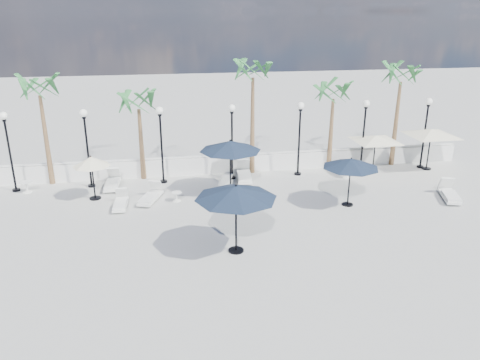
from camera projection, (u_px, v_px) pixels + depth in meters
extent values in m
plane|color=#9D9D98|center=(258.00, 234.00, 18.10)|extent=(100.00, 100.00, 0.00)
cube|color=silver|center=(229.00, 164.00, 24.90)|extent=(26.00, 0.30, 0.90)
cube|color=silver|center=(229.00, 155.00, 24.72)|extent=(26.00, 0.12, 0.08)
cylinder|color=black|center=(16.00, 190.00, 22.43)|extent=(0.36, 0.36, 0.10)
cylinder|color=black|center=(10.00, 156.00, 21.85)|extent=(0.10, 0.10, 3.50)
cylinder|color=black|center=(4.00, 120.00, 21.27)|extent=(0.18, 0.18, 0.10)
sphere|color=white|center=(3.00, 116.00, 21.20)|extent=(0.36, 0.36, 0.36)
cylinder|color=black|center=(92.00, 186.00, 22.99)|extent=(0.36, 0.36, 0.10)
cylinder|color=black|center=(88.00, 152.00, 22.41)|extent=(0.10, 0.10, 3.50)
cylinder|color=black|center=(84.00, 118.00, 21.83)|extent=(0.18, 0.18, 0.10)
sphere|color=white|center=(83.00, 113.00, 21.76)|extent=(0.36, 0.36, 0.36)
cylinder|color=black|center=(164.00, 181.00, 23.55)|extent=(0.36, 0.36, 0.10)
cylinder|color=black|center=(162.00, 149.00, 22.97)|extent=(0.10, 0.10, 3.50)
cylinder|color=black|center=(160.00, 115.00, 22.39)|extent=(0.18, 0.18, 0.10)
sphere|color=white|center=(159.00, 111.00, 22.32)|extent=(0.36, 0.36, 0.36)
cylinder|color=black|center=(232.00, 177.00, 24.11)|extent=(0.36, 0.36, 0.10)
cylinder|color=black|center=(232.00, 146.00, 23.53)|extent=(0.10, 0.10, 3.50)
cylinder|color=black|center=(232.00, 112.00, 22.95)|extent=(0.18, 0.18, 0.10)
sphere|color=white|center=(232.00, 108.00, 22.88)|extent=(0.36, 0.36, 0.36)
cylinder|color=black|center=(298.00, 174.00, 24.67)|extent=(0.36, 0.36, 0.10)
cylinder|color=black|center=(299.00, 143.00, 24.09)|extent=(0.10, 0.10, 3.50)
cylinder|color=black|center=(300.00, 110.00, 23.51)|extent=(0.18, 0.18, 0.10)
sphere|color=white|center=(301.00, 106.00, 23.44)|extent=(0.36, 0.36, 0.36)
cylinder|color=black|center=(360.00, 170.00, 25.23)|extent=(0.36, 0.36, 0.10)
cylinder|color=black|center=(363.00, 140.00, 24.65)|extent=(0.10, 0.10, 3.50)
cylinder|color=black|center=(366.00, 108.00, 24.07)|extent=(0.18, 0.18, 0.10)
sphere|color=white|center=(366.00, 104.00, 24.00)|extent=(0.36, 0.36, 0.36)
cylinder|color=black|center=(420.00, 167.00, 25.79)|extent=(0.36, 0.36, 0.10)
cylinder|color=black|center=(424.00, 137.00, 25.21)|extent=(0.10, 0.10, 3.50)
cylinder|color=black|center=(428.00, 105.00, 24.63)|extent=(0.18, 0.18, 0.10)
sphere|color=white|center=(429.00, 101.00, 24.56)|extent=(0.36, 0.36, 0.36)
cone|color=brown|center=(46.00, 141.00, 22.68)|extent=(0.28, 0.28, 4.40)
cone|color=brown|center=(141.00, 145.00, 23.53)|extent=(0.28, 0.28, 3.60)
cone|color=brown|center=(252.00, 127.00, 24.21)|extent=(0.28, 0.28, 5.00)
cone|color=brown|center=(331.00, 134.00, 25.10)|extent=(0.28, 0.28, 3.80)
cone|color=brown|center=(396.00, 124.00, 25.55)|extent=(0.28, 0.28, 4.60)
cube|color=beige|center=(121.00, 204.00, 20.53)|extent=(0.62, 1.67, 0.09)
cube|color=beige|center=(120.00, 204.00, 20.29)|extent=(0.56, 1.13, 0.09)
cube|color=beige|center=(122.00, 192.00, 21.05)|extent=(0.53, 0.41, 0.52)
cube|color=beige|center=(151.00, 198.00, 21.19)|extent=(1.22, 1.92, 0.10)
cube|color=beige|center=(149.00, 198.00, 20.92)|extent=(0.97, 1.35, 0.10)
cube|color=beige|center=(156.00, 185.00, 21.74)|extent=(0.69, 0.61, 0.57)
cube|color=beige|center=(112.00, 184.00, 22.84)|extent=(0.70, 1.92, 0.10)
cube|color=beige|center=(112.00, 184.00, 22.56)|extent=(0.64, 1.30, 0.10)
cube|color=beige|center=(114.00, 172.00, 23.42)|extent=(0.61, 0.47, 0.59)
cube|color=beige|center=(234.00, 191.00, 21.96)|extent=(1.30, 1.95, 0.10)
cube|color=beige|center=(237.00, 191.00, 21.73)|extent=(1.03, 1.38, 0.10)
cube|color=beige|center=(225.00, 179.00, 22.43)|extent=(0.71, 0.63, 0.58)
cube|color=beige|center=(244.00, 177.00, 23.88)|extent=(0.94, 2.14, 0.11)
cube|color=beige|center=(245.00, 176.00, 23.58)|extent=(0.81, 1.47, 0.11)
cube|color=beige|center=(243.00, 164.00, 24.53)|extent=(0.70, 0.57, 0.65)
cube|color=beige|center=(449.00, 196.00, 21.40)|extent=(1.24, 2.04, 0.10)
cube|color=beige|center=(451.00, 196.00, 21.12)|extent=(1.00, 1.43, 0.10)
cube|color=beige|center=(446.00, 182.00, 22.00)|extent=(0.72, 0.63, 0.60)
cylinder|color=beige|center=(28.00, 192.00, 22.25)|extent=(0.42, 0.42, 0.03)
cylinder|color=beige|center=(27.00, 187.00, 22.17)|extent=(0.06, 0.06, 0.51)
cylinder|color=beige|center=(26.00, 182.00, 22.08)|extent=(0.55, 0.55, 0.03)
cylinder|color=beige|center=(177.00, 201.00, 21.23)|extent=(0.35, 0.35, 0.03)
cylinder|color=beige|center=(177.00, 197.00, 21.16)|extent=(0.05, 0.05, 0.41)
cylinder|color=beige|center=(177.00, 192.00, 21.09)|extent=(0.45, 0.45, 0.03)
cylinder|color=beige|center=(347.00, 178.00, 24.15)|extent=(0.39, 0.39, 0.03)
cylinder|color=beige|center=(347.00, 174.00, 24.08)|extent=(0.06, 0.06, 0.47)
cylinder|color=beige|center=(347.00, 169.00, 23.99)|extent=(0.51, 0.51, 0.03)
cylinder|color=black|center=(236.00, 250.00, 16.81)|extent=(0.56, 0.56, 0.06)
cylinder|color=black|center=(236.00, 220.00, 16.40)|extent=(0.07, 0.07, 2.45)
cone|color=black|center=(236.00, 192.00, 16.04)|extent=(2.90, 2.90, 0.45)
sphere|color=black|center=(236.00, 185.00, 15.96)|extent=(0.08, 0.08, 0.08)
cylinder|color=black|center=(231.00, 192.00, 22.27)|extent=(0.58, 0.58, 0.06)
cylinder|color=black|center=(230.00, 168.00, 21.86)|extent=(0.07, 0.07, 2.48)
cone|color=black|center=(230.00, 146.00, 21.50)|extent=(2.89, 2.89, 0.47)
sphere|color=black|center=(230.00, 140.00, 21.41)|extent=(0.08, 0.08, 0.08)
cylinder|color=black|center=(347.00, 204.00, 20.80)|extent=(0.49, 0.49, 0.05)
cylinder|color=black|center=(349.00, 183.00, 20.45)|extent=(0.06, 0.06, 2.12)
cone|color=black|center=(351.00, 163.00, 20.15)|extent=(2.47, 2.47, 0.40)
sphere|color=black|center=(351.00, 158.00, 20.07)|extent=(0.07, 0.07, 0.07)
cylinder|color=black|center=(372.00, 172.00, 25.05)|extent=(0.45, 0.45, 0.05)
cylinder|color=black|center=(374.00, 154.00, 24.72)|extent=(0.06, 0.06, 2.00)
pyramid|color=beige|center=(376.00, 135.00, 24.37)|extent=(4.44, 4.44, 0.30)
cylinder|color=black|center=(426.00, 168.00, 25.55)|extent=(0.51, 0.51, 0.06)
cylinder|color=black|center=(429.00, 150.00, 25.18)|extent=(0.07, 0.07, 2.21)
pyramid|color=beige|center=(432.00, 129.00, 24.80)|extent=(4.79, 4.79, 0.34)
cylinder|color=black|center=(95.00, 198.00, 21.51)|extent=(0.52, 0.52, 0.06)
cylinder|color=black|center=(93.00, 179.00, 21.18)|extent=(0.07, 0.07, 1.96)
cone|color=beige|center=(91.00, 162.00, 20.91)|extent=(1.68, 1.68, 0.42)
sphere|color=black|center=(91.00, 157.00, 20.83)|extent=(0.07, 0.07, 0.07)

